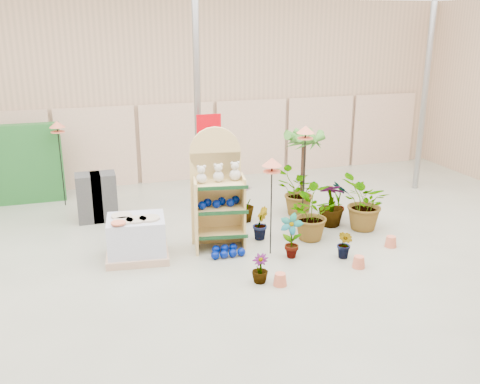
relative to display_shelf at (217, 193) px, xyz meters
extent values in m
cube|color=gray|center=(0.12, -1.55, -1.05)|extent=(15.00, 12.00, 0.10)
cube|color=tan|center=(0.12, 4.50, 1.25)|extent=(15.00, 0.10, 4.50)
cylinder|color=gray|center=(5.62, 1.95, 1.25)|extent=(0.14, 0.14, 4.50)
cylinder|color=gray|center=(0.12, 1.95, 1.25)|extent=(0.14, 0.14, 4.50)
cube|color=tan|center=(-3.88, 4.37, 0.00)|extent=(1.90, 0.06, 2.00)
cube|color=tan|center=(-1.88, 4.37, 0.00)|extent=(1.90, 0.06, 2.00)
cube|color=tan|center=(0.12, 4.37, 0.00)|extent=(1.90, 0.06, 2.00)
cube|color=tan|center=(2.12, 4.37, 0.00)|extent=(1.90, 0.06, 2.00)
cube|color=tan|center=(4.12, 4.37, 0.00)|extent=(1.90, 0.06, 2.00)
cube|color=tan|center=(6.12, 4.37, 0.00)|extent=(1.90, 0.06, 2.00)
cube|color=tan|center=(0.00, 0.10, -0.14)|extent=(0.92, 0.23, 1.74)
cylinder|color=tan|center=(0.00, 0.10, 0.73)|extent=(0.92, 0.23, 0.92)
cube|color=tan|center=(0.00, -0.16, -0.70)|extent=(0.95, 0.65, 0.04)
cube|color=#0F3819|center=(0.00, -0.42, -0.70)|extent=(0.87, 0.17, 0.06)
cube|color=tan|center=(0.00, -0.16, -0.24)|extent=(0.95, 0.65, 0.04)
cube|color=#0F3819|center=(0.00, -0.42, -0.24)|extent=(0.87, 0.17, 0.06)
cube|color=tan|center=(0.00, -0.16, 0.22)|extent=(0.95, 0.65, 0.04)
cube|color=#0F3819|center=(0.00, -0.42, 0.22)|extent=(0.87, 0.17, 0.06)
cube|color=tan|center=(-0.44, -0.16, -0.34)|extent=(0.12, 0.51, 1.33)
cube|color=tan|center=(0.44, -0.16, -0.34)|extent=(0.12, 0.51, 1.33)
sphere|color=beige|center=(-0.31, -0.10, 0.33)|extent=(0.18, 0.18, 0.18)
sphere|color=beige|center=(-0.31, -0.10, 0.49)|extent=(0.14, 0.14, 0.14)
sphere|color=beige|center=(0.00, -0.10, 0.34)|extent=(0.19, 0.19, 0.19)
sphere|color=beige|center=(0.00, -0.10, 0.50)|extent=(0.14, 0.14, 0.14)
sphere|color=beige|center=(0.31, -0.10, 0.35)|extent=(0.20, 0.20, 0.20)
sphere|color=beige|center=(0.31, -0.10, 0.51)|extent=(0.14, 0.14, 0.14)
sphere|color=#00116D|center=(-0.33, -0.18, -0.14)|extent=(0.15, 0.15, 0.15)
sphere|color=#00116D|center=(-0.20, -0.06, -0.14)|extent=(0.15, 0.15, 0.15)
sphere|color=#00116D|center=(-0.07, -0.18, -0.14)|extent=(0.15, 0.15, 0.15)
sphere|color=#00116D|center=(0.07, -0.06, -0.14)|extent=(0.15, 0.15, 0.15)
sphere|color=#00116D|center=(0.20, -0.18, -0.14)|extent=(0.15, 0.15, 0.15)
sphere|color=#00116D|center=(0.33, -0.06, -0.14)|extent=(0.15, 0.15, 0.15)
sphere|color=#00116D|center=(-0.22, -0.62, -0.93)|extent=(0.15, 0.15, 0.15)
sphere|color=#00116D|center=(-0.14, -0.38, -0.93)|extent=(0.15, 0.15, 0.15)
sphere|color=#00116D|center=(-0.06, -0.62, -0.93)|extent=(0.15, 0.15, 0.15)
sphere|color=#00116D|center=(0.02, -0.38, -0.93)|extent=(0.15, 0.15, 0.15)
sphere|color=#00116D|center=(0.10, -0.62, -0.93)|extent=(0.15, 0.15, 0.15)
sphere|color=#00116D|center=(0.18, -0.38, -0.93)|extent=(0.15, 0.15, 0.15)
sphere|color=#00116D|center=(0.26, -0.62, -0.93)|extent=(0.15, 0.15, 0.15)
cube|color=tan|center=(-1.50, -0.17, -0.94)|extent=(1.15, 1.00, 0.13)
cube|color=silver|center=(-1.50, -0.17, -0.56)|extent=(1.06, 0.90, 0.62)
cylinder|color=#C0AF97|center=(-1.72, -0.30, -0.24)|extent=(0.35, 0.35, 0.04)
cylinder|color=#C0AF97|center=(-1.50, -0.30, -0.24)|extent=(0.35, 0.35, 0.04)
cylinder|color=#C0AF97|center=(-1.28, -0.30, -0.24)|extent=(0.35, 0.35, 0.04)
cylinder|color=#C0AF97|center=(-1.72, -0.03, -0.24)|extent=(0.35, 0.35, 0.04)
cube|color=#2B2B2B|center=(-1.90, 1.99, -0.75)|extent=(0.50, 0.50, 0.50)
cube|color=#2B2B2B|center=(-1.90, 1.99, -0.25)|extent=(0.50, 0.50, 0.50)
cube|color=#2B2B2B|center=(-2.20, 1.99, -0.75)|extent=(0.50, 0.50, 0.50)
cube|color=#2B2B2B|center=(-2.20, 1.99, -0.25)|extent=(0.50, 0.50, 0.50)
cube|color=#1E5C23|center=(-3.68, 3.65, -0.10)|extent=(2.00, 0.30, 1.80)
cylinder|color=gray|center=(0.22, 1.45, 0.10)|extent=(0.05, 0.05, 2.20)
cube|color=#B4000A|center=(0.22, 1.41, 1.00)|extent=(0.50, 0.03, 0.40)
cylinder|color=black|center=(0.79, -0.67, -0.24)|extent=(0.02, 0.02, 1.52)
cylinder|color=#D9694B|center=(0.79, -0.67, 0.52)|extent=(0.30, 0.30, 0.02)
cone|color=#D9694B|center=(0.79, -0.67, 0.69)|extent=(0.34, 0.34, 0.14)
cylinder|color=black|center=(1.80, 0.24, -0.08)|extent=(0.02, 0.02, 1.85)
cylinder|color=#D9694B|center=(1.80, 0.24, 0.85)|extent=(0.30, 0.30, 0.02)
cone|color=#D9694B|center=(1.80, 0.24, 1.02)|extent=(0.34, 0.34, 0.14)
cylinder|color=black|center=(-2.71, 3.16, -0.16)|extent=(0.02, 0.02, 1.68)
cylinder|color=#D9694B|center=(-2.71, 3.16, 0.67)|extent=(0.30, 0.30, 0.02)
cone|color=#D9694B|center=(-2.71, 3.16, 0.84)|extent=(0.34, 0.34, 0.14)
cylinder|color=#3B2317|center=(2.28, 1.34, -0.26)|extent=(0.10, 0.10, 1.50)
imported|color=#367523|center=(1.07, -0.93, -0.61)|extent=(0.50, 0.49, 0.80)
imported|color=#367523|center=(1.72, -0.25, -0.50)|extent=(0.94, 1.04, 1.01)
imported|color=#367523|center=(2.44, 0.26, -0.56)|extent=(0.66, 0.66, 0.89)
imported|color=#367523|center=(2.80, 0.61, -0.60)|extent=(0.34, 0.46, 0.82)
imported|color=#367523|center=(0.85, 0.04, -0.69)|extent=(0.41, 0.43, 0.62)
imported|color=#367523|center=(2.04, 1.02, -0.49)|extent=(1.15, 1.09, 1.03)
imported|color=#367523|center=(0.25, -1.66, -0.77)|extent=(0.37, 0.37, 0.47)
imported|color=#367523|center=(1.95, -1.26, -0.74)|extent=(0.30, 0.34, 0.53)
imported|color=#367523|center=(2.95, -0.16, -0.45)|extent=(1.32, 1.33, 1.12)
imported|color=#367523|center=(0.84, 1.02, -0.63)|extent=(0.59, 0.59, 0.75)
camera|label=1|loc=(-2.34, -8.88, 2.97)|focal=40.00mm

